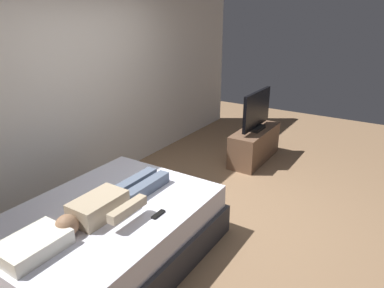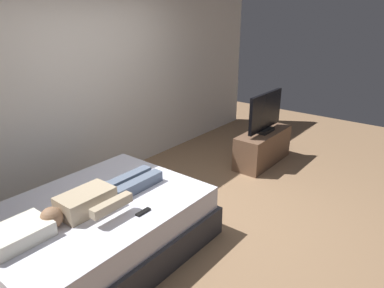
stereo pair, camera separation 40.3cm
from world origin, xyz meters
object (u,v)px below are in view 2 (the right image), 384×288
object	(u,v)px
bed	(96,230)
person	(99,197)
remote	(143,212)
tv_stand	(263,147)
pillow	(16,235)
tv	(265,113)

from	to	relation	value
bed	person	world-z (taller)	person
bed	remote	size ratio (longest dim) A/B	13.61
person	tv_stand	xyz separation A→B (m)	(2.89, -0.16, -0.37)
pillow	remote	world-z (taller)	pillow
pillow	tv	xyz separation A→B (m)	(3.62, -0.22, 0.18)
person	remote	world-z (taller)	person
tv_stand	pillow	bearing A→B (deg)	176.56
remote	tv_stand	distance (m)	2.77
pillow	tv	bearing A→B (deg)	-3.44
person	tv_stand	size ratio (longest dim) A/B	1.15
bed	person	distance (m)	0.36
bed	tv	world-z (taller)	tv
person	tv_stand	distance (m)	2.92
bed	person	xyz separation A→B (m)	(0.03, -0.06, 0.36)
remote	tv	bearing A→B (deg)	5.18
tv	remote	bearing A→B (deg)	-174.82
person	bed	bearing A→B (deg)	115.32
tv_stand	tv	size ratio (longest dim) A/B	1.25
remote	tv	distance (m)	2.76
tv	tv_stand	bearing A→B (deg)	0.00
bed	remote	bearing A→B (deg)	-68.87
remote	tv_stand	size ratio (longest dim) A/B	0.14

